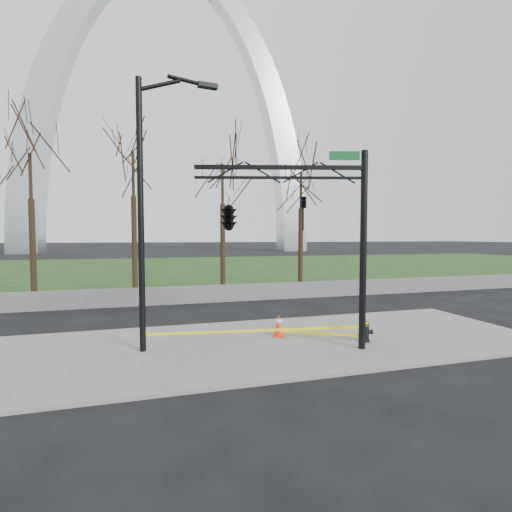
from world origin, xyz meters
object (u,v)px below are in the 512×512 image
object	(u,v)px
fire_hydrant	(365,331)
traffic_signal_mast	(255,214)
street_light	(149,195)
traffic_cone	(279,325)

from	to	relation	value
fire_hydrant	traffic_signal_mast	distance (m)	5.19
street_light	fire_hydrant	bearing A→B (deg)	-13.43
traffic_signal_mast	street_light	bearing A→B (deg)	-179.38
fire_hydrant	traffic_signal_mast	world-z (taller)	traffic_signal_mast
traffic_cone	street_light	size ratio (longest dim) A/B	0.09
fire_hydrant	traffic_cone	xyz separation A→B (m)	(-2.48, 1.36, 0.03)
street_light	traffic_signal_mast	distance (m)	3.14
traffic_cone	street_light	distance (m)	5.93
traffic_cone	street_light	bearing A→B (deg)	-174.55
fire_hydrant	street_light	world-z (taller)	street_light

